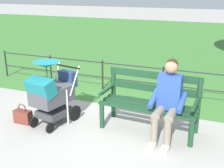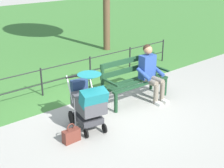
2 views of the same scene
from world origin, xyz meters
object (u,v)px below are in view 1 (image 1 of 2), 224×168
at_px(stroller, 52,92).
at_px(handbag, 23,116).
at_px(person_on_bench, 168,98).
at_px(park_bench, 150,100).

distance_m(stroller, handbag, 0.72).
bearing_deg(stroller, person_on_bench, -172.33).
relative_size(person_on_bench, stroller, 1.11).
bearing_deg(park_bench, person_on_bench, 145.65).
bearing_deg(person_on_bench, stroller, 7.67).
distance_m(park_bench, person_on_bench, 0.42).
relative_size(stroller, handbag, 3.11).
bearing_deg(stroller, handbag, 18.34).
height_order(person_on_bench, handbag, person_on_bench).
bearing_deg(park_bench, stroller, 16.71).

